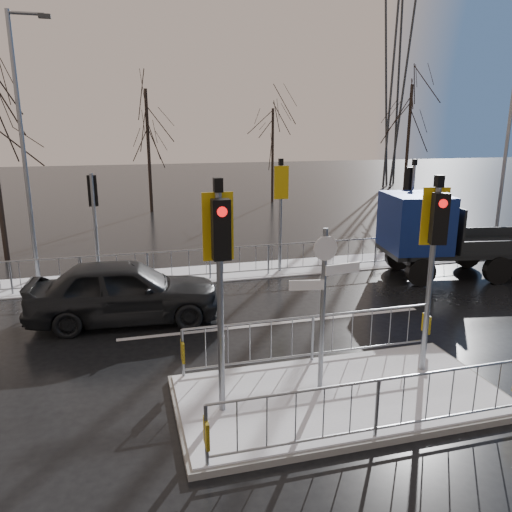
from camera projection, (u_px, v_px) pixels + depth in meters
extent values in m
plane|color=black|center=(339.00, 399.00, 9.26)|extent=(120.00, 120.00, 0.00)
cube|color=white|center=(236.00, 271.00, 17.29)|extent=(30.00, 2.00, 0.04)
cube|color=silver|center=(277.00, 323.00, 12.81)|extent=(8.00, 0.15, 0.01)
cube|color=slate|center=(339.00, 396.00, 9.25)|extent=(6.00, 3.00, 0.12)
cube|color=white|center=(339.00, 393.00, 9.23)|extent=(5.85, 2.85, 0.03)
cube|color=gold|center=(206.00, 433.00, 7.12)|extent=(0.05, 0.28, 0.42)
cube|color=gold|center=(183.00, 351.00, 9.70)|extent=(0.05, 0.28, 0.42)
cube|color=gold|center=(426.00, 324.00, 11.06)|extent=(0.05, 0.28, 0.42)
cylinder|color=gray|center=(220.00, 308.00, 8.20)|extent=(0.11, 0.11, 3.80)
cube|color=black|center=(221.00, 230.00, 7.68)|extent=(0.28, 0.22, 0.95)
cylinder|color=red|center=(222.00, 212.00, 7.51)|extent=(0.16, 0.04, 0.16)
cube|color=gold|center=(218.00, 227.00, 7.92)|extent=(0.50, 0.03, 1.10)
cube|color=black|center=(218.00, 185.00, 7.68)|extent=(0.14, 0.14, 0.22)
cylinder|color=gray|center=(430.00, 283.00, 9.64)|extent=(0.11, 0.11, 3.70)
cube|color=black|center=(439.00, 219.00, 9.14)|extent=(0.33, 0.28, 0.95)
cylinder|color=red|center=(443.00, 203.00, 8.96)|extent=(0.16, 0.08, 0.16)
cube|color=gold|center=(435.00, 216.00, 9.38)|extent=(0.49, 0.16, 1.10)
cube|color=black|center=(439.00, 181.00, 9.14)|extent=(0.14, 0.14, 0.22)
cylinder|color=gray|center=(323.00, 313.00, 8.95)|extent=(0.09, 0.09, 3.10)
cube|color=silver|center=(342.00, 269.00, 8.83)|extent=(0.70, 0.14, 0.18)
cube|color=silver|center=(307.00, 285.00, 8.73)|extent=(0.62, 0.15, 0.18)
cylinder|color=silver|center=(326.00, 248.00, 8.62)|extent=(0.44, 0.03, 0.44)
cylinder|color=gray|center=(96.00, 230.00, 15.42)|extent=(0.11, 0.11, 3.50)
cube|color=black|center=(93.00, 191.00, 15.29)|extent=(0.28, 0.22, 0.95)
cylinder|color=red|center=(92.00, 180.00, 15.31)|extent=(0.16, 0.04, 0.16)
cylinder|color=gray|center=(280.00, 219.00, 16.92)|extent=(0.11, 0.11, 3.60)
cube|color=black|center=(279.00, 182.00, 16.77)|extent=(0.28, 0.22, 0.95)
cylinder|color=red|center=(278.00, 172.00, 16.80)|extent=(0.16, 0.04, 0.16)
cube|color=gold|center=(281.00, 183.00, 16.54)|extent=(0.50, 0.03, 1.10)
cube|color=black|center=(281.00, 162.00, 16.44)|extent=(0.14, 0.14, 0.22)
cylinder|color=gray|center=(411.00, 214.00, 18.20)|extent=(0.11, 0.11, 3.50)
cube|color=black|center=(409.00, 181.00, 18.04)|extent=(0.33, 0.28, 0.95)
cylinder|color=red|center=(408.00, 172.00, 18.06)|extent=(0.16, 0.08, 0.16)
cube|color=black|center=(415.00, 162.00, 17.72)|extent=(0.14, 0.14, 0.22)
imported|color=black|center=(125.00, 291.00, 12.77)|extent=(4.97, 2.30, 1.65)
cylinder|color=black|center=(421.00, 272.00, 15.69)|extent=(0.94, 0.42, 0.91)
cylinder|color=black|center=(398.00, 257.00, 17.53)|extent=(0.94, 0.42, 0.91)
cylinder|color=black|center=(498.00, 270.00, 15.93)|extent=(0.94, 0.42, 0.91)
cylinder|color=black|center=(467.00, 255.00, 17.77)|extent=(0.94, 0.42, 0.91)
cube|color=black|center=(473.00, 250.00, 16.70)|extent=(6.27, 3.06, 0.15)
cube|color=navy|center=(415.00, 222.00, 16.26)|extent=(2.16, 2.45, 1.82)
cube|color=black|center=(442.00, 211.00, 16.25)|extent=(0.34, 1.80, 1.00)
cube|color=#2D3033|center=(397.00, 252.00, 16.46)|extent=(0.45, 2.08, 0.32)
cube|color=black|center=(502.00, 245.00, 16.77)|extent=(4.31, 2.81, 0.11)
cube|color=black|center=(448.00, 225.00, 16.40)|extent=(0.43, 2.17, 1.36)
cylinder|color=black|center=(149.00, 152.00, 28.43)|extent=(0.19, 0.19, 6.90)
cylinder|color=black|center=(273.00, 156.00, 32.43)|extent=(0.16, 0.16, 5.98)
cylinder|color=black|center=(408.00, 146.00, 31.47)|extent=(0.20, 0.20, 7.36)
cylinder|color=gray|center=(506.00, 151.00, 18.83)|extent=(0.14, 0.14, 8.00)
cylinder|color=gray|center=(24.00, 153.00, 15.45)|extent=(0.14, 0.14, 8.20)
cylinder|color=gray|center=(26.00, 13.00, 14.56)|extent=(1.00, 0.10, 0.10)
cube|color=#2D3033|center=(44.00, 16.00, 14.70)|extent=(0.35, 0.18, 0.12)
cylinder|color=#2D3033|center=(399.00, 60.00, 39.98)|extent=(1.18, 1.18, 19.97)
cylinder|color=#2D3033|center=(386.00, 60.00, 39.68)|extent=(1.18, 1.18, 19.97)
cylinder|color=#2D3033|center=(408.00, 58.00, 38.86)|extent=(1.18, 1.18, 19.97)
cylinder|color=#2D3033|center=(394.00, 58.00, 38.56)|extent=(1.18, 1.18, 19.97)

